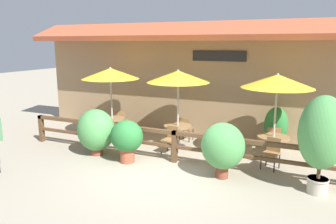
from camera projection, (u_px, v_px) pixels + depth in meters
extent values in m
plane|color=#9E937F|center=(159.00, 175.00, 8.73)|extent=(60.00, 60.00, 0.00)
cube|color=#997A56|center=(208.00, 88.00, 12.11)|extent=(14.00, 0.40, 3.60)
cube|color=#B25133|center=(204.00, 30.00, 11.19)|extent=(14.28, 1.48, 0.70)
cube|color=black|center=(219.00, 56.00, 11.48)|extent=(1.93, 0.04, 0.36)
cube|color=brown|center=(174.00, 133.00, 9.48)|extent=(10.40, 0.14, 0.11)
cube|color=brown|center=(174.00, 147.00, 9.57)|extent=(10.40, 0.10, 0.09)
cube|color=brown|center=(41.00, 128.00, 11.61)|extent=(0.14, 0.14, 0.95)
cube|color=brown|center=(174.00, 147.00, 9.57)|extent=(0.14, 0.14, 0.95)
cylinder|color=#B7B2A8|center=(112.00, 108.00, 11.95)|extent=(0.06, 0.06, 2.24)
cone|color=yellow|center=(110.00, 73.00, 11.69)|extent=(2.06, 2.06, 0.38)
sphere|color=#B2ADA3|center=(110.00, 68.00, 11.65)|extent=(0.07, 0.07, 0.07)
cylinder|color=olive|center=(112.00, 119.00, 12.04)|extent=(0.94, 0.94, 0.05)
cylinder|color=#333333|center=(112.00, 128.00, 12.11)|extent=(0.07, 0.07, 0.69)
cylinder|color=#333333|center=(113.00, 137.00, 12.18)|extent=(0.52, 0.52, 0.03)
cube|color=olive|center=(102.00, 131.00, 11.37)|extent=(0.46, 0.46, 0.05)
cube|color=olive|center=(104.00, 124.00, 11.50)|extent=(0.40, 0.07, 0.40)
cylinder|color=#2D2D2D|center=(94.00, 139.00, 11.30)|extent=(0.04, 0.04, 0.42)
cylinder|color=#2D2D2D|center=(104.00, 140.00, 11.18)|extent=(0.04, 0.04, 0.42)
cylinder|color=#2D2D2D|center=(100.00, 136.00, 11.66)|extent=(0.04, 0.04, 0.42)
cylinder|color=#2D2D2D|center=(110.00, 137.00, 11.54)|extent=(0.04, 0.04, 0.42)
cube|color=olive|center=(123.00, 121.00, 12.80)|extent=(0.50, 0.50, 0.05)
cube|color=olive|center=(121.00, 117.00, 12.57)|extent=(0.40, 0.12, 0.40)
cylinder|color=#2D2D2D|center=(129.00, 126.00, 12.99)|extent=(0.04, 0.04, 0.42)
cylinder|color=#2D2D2D|center=(120.00, 126.00, 13.07)|extent=(0.04, 0.04, 0.42)
cylinder|color=#2D2D2D|center=(126.00, 129.00, 12.63)|extent=(0.04, 0.04, 0.42)
cylinder|color=#2D2D2D|center=(116.00, 128.00, 12.71)|extent=(0.04, 0.04, 0.42)
cylinder|color=#B7B2A8|center=(178.00, 114.00, 10.90)|extent=(0.06, 0.06, 2.24)
cone|color=yellow|center=(178.00, 76.00, 10.64)|extent=(2.06, 2.06, 0.38)
sphere|color=#B2ADA3|center=(178.00, 71.00, 10.60)|extent=(0.07, 0.07, 0.07)
cylinder|color=olive|center=(178.00, 126.00, 10.98)|extent=(0.94, 0.94, 0.05)
cylinder|color=#333333|center=(178.00, 137.00, 11.06)|extent=(0.07, 0.07, 0.69)
cylinder|color=#333333|center=(178.00, 146.00, 11.13)|extent=(0.52, 0.52, 0.03)
cube|color=olive|center=(169.00, 140.00, 10.33)|extent=(0.48, 0.48, 0.05)
cube|color=olive|center=(173.00, 132.00, 10.44)|extent=(0.40, 0.10, 0.40)
cylinder|color=#2D2D2D|center=(161.00, 148.00, 10.32)|extent=(0.04, 0.04, 0.42)
cylinder|color=#2D2D2D|center=(171.00, 150.00, 10.12)|extent=(0.04, 0.04, 0.42)
cylinder|color=#2D2D2D|center=(168.00, 145.00, 10.63)|extent=(0.04, 0.04, 0.42)
cylinder|color=#2D2D2D|center=(178.00, 147.00, 10.43)|extent=(0.04, 0.04, 0.42)
cube|color=olive|center=(186.00, 129.00, 11.73)|extent=(0.43, 0.43, 0.05)
cube|color=olive|center=(184.00, 124.00, 11.52)|extent=(0.40, 0.05, 0.40)
cylinder|color=#2D2D2D|center=(193.00, 134.00, 11.87)|extent=(0.04, 0.04, 0.42)
cylinder|color=#2D2D2D|center=(183.00, 133.00, 12.03)|extent=(0.04, 0.04, 0.42)
cylinder|color=#2D2D2D|center=(189.00, 137.00, 11.53)|extent=(0.04, 0.04, 0.42)
cylinder|color=#2D2D2D|center=(179.00, 135.00, 11.69)|extent=(0.04, 0.04, 0.42)
cylinder|color=#B7B2A8|center=(274.00, 124.00, 9.59)|extent=(0.06, 0.06, 2.24)
cone|color=yellow|center=(277.00, 81.00, 9.33)|extent=(2.06, 2.06, 0.38)
sphere|color=#B2ADA3|center=(278.00, 74.00, 9.29)|extent=(0.07, 0.07, 0.07)
cylinder|color=olive|center=(274.00, 137.00, 9.68)|extent=(0.94, 0.94, 0.05)
cylinder|color=#333333|center=(273.00, 149.00, 9.75)|extent=(0.07, 0.07, 0.69)
cylinder|color=#333333|center=(272.00, 160.00, 9.82)|extent=(0.52, 0.52, 0.03)
cube|color=olive|center=(271.00, 154.00, 9.05)|extent=(0.51, 0.51, 0.05)
cube|color=olive|center=(274.00, 144.00, 9.15)|extent=(0.39, 0.14, 0.40)
cylinder|color=#2D2D2D|center=(261.00, 162.00, 9.07)|extent=(0.04, 0.04, 0.42)
cylinder|color=#2D2D2D|center=(274.00, 165.00, 8.84)|extent=(0.04, 0.04, 0.42)
cylinder|color=#2D2D2D|center=(266.00, 158.00, 9.36)|extent=(0.04, 0.04, 0.42)
cylinder|color=#2D2D2D|center=(279.00, 161.00, 9.13)|extent=(0.04, 0.04, 0.42)
cube|color=olive|center=(274.00, 139.00, 10.43)|extent=(0.46, 0.46, 0.05)
cube|color=olive|center=(274.00, 134.00, 10.20)|extent=(0.40, 0.08, 0.40)
cylinder|color=#2D2D2D|center=(279.00, 145.00, 10.60)|extent=(0.04, 0.04, 0.42)
cylinder|color=#2D2D2D|center=(267.00, 144.00, 10.71)|extent=(0.04, 0.04, 0.42)
cylinder|color=#2D2D2D|center=(279.00, 149.00, 10.24)|extent=(0.04, 0.04, 0.42)
cylinder|color=#2D2D2D|center=(267.00, 147.00, 10.36)|extent=(0.04, 0.04, 0.42)
cylinder|color=#9E4C33|center=(127.00, 156.00, 9.63)|extent=(0.43, 0.43, 0.39)
cylinder|color=#9E4C33|center=(127.00, 150.00, 9.60)|extent=(0.46, 0.46, 0.04)
ellipsoid|color=#287033|center=(127.00, 136.00, 9.51)|extent=(0.98, 0.88, 0.94)
cylinder|color=brown|center=(222.00, 171.00, 8.51)|extent=(0.32, 0.32, 0.35)
cylinder|color=brown|center=(222.00, 166.00, 8.48)|extent=(0.34, 0.34, 0.04)
ellipsoid|color=#4C934C|center=(223.00, 146.00, 8.37)|extent=(1.12, 1.01, 1.21)
cylinder|color=#B7AD99|center=(317.00, 186.00, 7.64)|extent=(0.46, 0.46, 0.37)
cylinder|color=#B7AD99|center=(318.00, 179.00, 7.61)|extent=(0.50, 0.50, 0.04)
cylinder|color=brown|center=(319.00, 168.00, 7.55)|extent=(0.08, 0.08, 0.52)
ellipsoid|color=#4C934C|center=(323.00, 133.00, 7.38)|extent=(1.07, 0.96, 1.72)
cylinder|color=brown|center=(97.00, 151.00, 10.30)|extent=(0.38, 0.38, 0.24)
cylinder|color=brown|center=(97.00, 148.00, 10.28)|extent=(0.41, 0.41, 0.04)
ellipsoid|color=#4C934C|center=(96.00, 130.00, 10.16)|extent=(1.21, 1.09, 1.31)
cylinder|color=#9E4C33|center=(275.00, 144.00, 10.85)|extent=(0.34, 0.34, 0.30)
cylinder|color=#9E4C33|center=(275.00, 141.00, 10.82)|extent=(0.36, 0.36, 0.04)
ellipsoid|color=#287033|center=(276.00, 125.00, 10.72)|extent=(0.76, 0.69, 1.20)
cylinder|color=#4C7F56|center=(0.00, 129.00, 8.78)|extent=(0.08, 0.08, 0.59)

